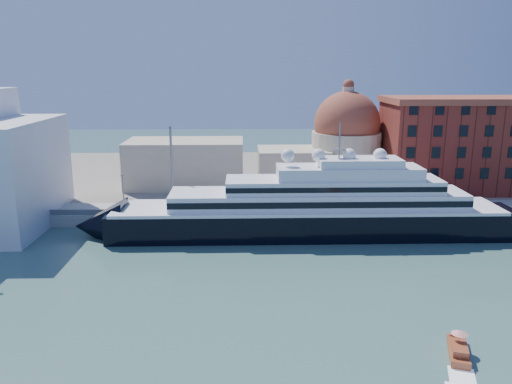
{
  "coord_description": "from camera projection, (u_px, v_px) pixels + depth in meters",
  "views": [
    {
      "loc": [
        -5.07,
        -70.63,
        32.12
      ],
      "look_at": [
        -2.64,
        18.0,
        10.04
      ],
      "focal_mm": 35.0,
      "sensor_mm": 36.0,
      "label": 1
    }
  ],
  "objects": [
    {
      "name": "ground",
      "position": [
        276.0,
        284.0,
        76.4
      ],
      "size": [
        400.0,
        400.0,
        0.0
      ],
      "primitive_type": "plane",
      "color": "#345B55",
      "rests_on": "ground"
    },
    {
      "name": "quay",
      "position": [
        266.0,
        213.0,
        109.08
      ],
      "size": [
        180.0,
        10.0,
        2.5
      ],
      "primitive_type": "cube",
      "color": "gray",
      "rests_on": "ground"
    },
    {
      "name": "land",
      "position": [
        260.0,
        175.0,
        148.91
      ],
      "size": [
        260.0,
        72.0,
        2.0
      ],
      "primitive_type": "cube",
      "color": "slate",
      "rests_on": "ground"
    },
    {
      "name": "quay_fence",
      "position": [
        267.0,
        211.0,
        104.27
      ],
      "size": [
        180.0,
        0.1,
        1.2
      ],
      "primitive_type": "cube",
      "color": "slate",
      "rests_on": "quay"
    },
    {
      "name": "superyacht",
      "position": [
        295.0,
        213.0,
        97.76
      ],
      "size": [
        86.69,
        12.02,
        25.91
      ],
      "color": "black",
      "rests_on": "ground"
    },
    {
      "name": "water_taxi",
      "position": [
        459.0,
        350.0,
        57.11
      ],
      "size": [
        3.88,
        6.59,
        2.97
      ],
      "rotation": [
        0.0,
        0.0,
        -0.31
      ],
      "color": "maroon",
      "rests_on": "ground"
    },
    {
      "name": "warehouse",
      "position": [
        470.0,
        143.0,
        124.9
      ],
      "size": [
        43.0,
        19.0,
        23.25
      ],
      "color": "maroon",
      "rests_on": "land"
    },
    {
      "name": "church",
      "position": [
        286.0,
        152.0,
        129.92
      ],
      "size": [
        66.0,
        18.0,
        25.5
      ],
      "color": "beige",
      "rests_on": "land"
    },
    {
      "name": "lamp_posts",
      "position": [
        207.0,
        177.0,
        104.99
      ],
      "size": [
        120.8,
        2.4,
        18.0
      ],
      "color": "slate",
      "rests_on": "quay"
    }
  ]
}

